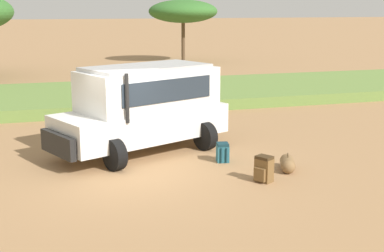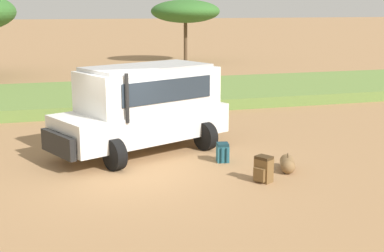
# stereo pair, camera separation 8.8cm
# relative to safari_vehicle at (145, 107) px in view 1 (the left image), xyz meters

# --- Properties ---
(ground_plane) EXTENTS (320.00, 320.00, 0.00)m
(ground_plane) POSITION_rel_safari_vehicle_xyz_m (-1.01, -1.97, -1.29)
(ground_plane) COLOR #9E754C
(grass_bank) EXTENTS (120.00, 7.00, 0.44)m
(grass_bank) POSITION_rel_safari_vehicle_xyz_m (-1.01, 8.55, -1.07)
(grass_bank) COLOR olive
(grass_bank) RESTS_ON ground_plane
(safari_vehicle) EXTENTS (5.38, 3.83, 2.44)m
(safari_vehicle) POSITION_rel_safari_vehicle_xyz_m (0.00, 0.00, 0.00)
(safari_vehicle) COLOR silver
(safari_vehicle) RESTS_ON ground_plane
(backpack_beside_front_wheel) EXTENTS (0.36, 0.46, 0.51)m
(backpack_beside_front_wheel) POSITION_rel_safari_vehicle_xyz_m (1.75, -1.61, -1.04)
(backpack_beside_front_wheel) COLOR #235B6B
(backpack_beside_front_wheel) RESTS_ON ground_plane
(backpack_cluster_center) EXTENTS (0.48, 0.47, 0.62)m
(backpack_cluster_center) POSITION_rel_safari_vehicle_xyz_m (2.10, -3.46, -0.99)
(backpack_cluster_center) COLOR brown
(backpack_cluster_center) RESTS_ON ground_plane
(duffel_bag_low_black_case) EXTENTS (0.56, 0.85, 0.45)m
(duffel_bag_low_black_case) POSITION_rel_safari_vehicle_xyz_m (3.05, -2.81, -1.12)
(duffel_bag_low_black_case) COLOR brown
(duffel_bag_low_black_case) RESTS_ON ground_plane
(acacia_tree_right_mid) EXTENTS (5.02, 4.54, 4.49)m
(acacia_tree_right_mid) POSITION_rel_safari_vehicle_xyz_m (7.84, 23.54, 2.35)
(acacia_tree_right_mid) COLOR brown
(acacia_tree_right_mid) RESTS_ON ground_plane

